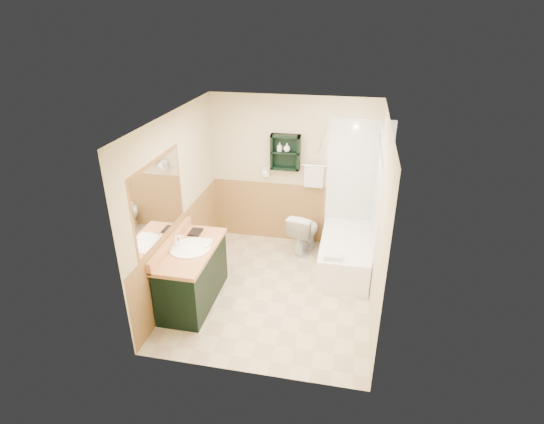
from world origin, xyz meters
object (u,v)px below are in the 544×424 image
(soap_bottle_b, at_px, (287,148))
(hair_dryer, at_px, (267,172))
(wall_shelf, at_px, (285,152))
(soap_bottle_a, at_px, (280,149))
(toilet, at_px, (304,232))
(bathtub, at_px, (345,252))
(vanity, at_px, (193,275))
(vanity_book, at_px, (189,225))

(soap_bottle_b, bearing_deg, hair_dryer, 174.71)
(wall_shelf, relative_size, hair_dryer, 2.29)
(wall_shelf, bearing_deg, soap_bottle_a, -176.69)
(toilet, xyz_separation_m, soap_bottle_a, (-0.45, 0.23, 1.26))
(wall_shelf, xyz_separation_m, bathtub, (1.03, -0.58, -1.31))
(vanity, bearing_deg, bathtub, 33.00)
(toilet, relative_size, soap_bottle_a, 5.19)
(vanity, distance_m, bathtub, 2.29)
(vanity, distance_m, soap_bottle_a, 2.32)
(vanity, relative_size, toilet, 1.82)
(wall_shelf, bearing_deg, soap_bottle_b, -11.63)
(toilet, bearing_deg, soap_bottle_a, -13.65)
(toilet, distance_m, soap_bottle_a, 1.36)
(soap_bottle_b, bearing_deg, vanity_book, -127.63)
(soap_bottle_a, height_order, soap_bottle_b, soap_bottle_b)
(bathtub, height_order, soap_bottle_a, soap_bottle_a)
(hair_dryer, relative_size, vanity_book, 1.08)
(vanity, distance_m, soap_bottle_b, 2.37)
(vanity_book, relative_size, soap_bottle_b, 1.69)
(hair_dryer, xyz_separation_m, soap_bottle_b, (0.32, -0.03, 0.42))
(wall_shelf, height_order, toilet, wall_shelf)
(hair_dryer, height_order, toilet, hair_dryer)
(bathtub, xyz_separation_m, toilet, (-0.66, 0.34, 0.10))
(wall_shelf, bearing_deg, vanity_book, -126.91)
(vanity, xyz_separation_m, toilet, (1.26, 1.58, -0.06))
(wall_shelf, xyz_separation_m, soap_bottle_b, (0.02, -0.01, 0.07))
(toilet, distance_m, vanity_book, 1.93)
(hair_dryer, distance_m, toilet, 1.12)
(toilet, relative_size, vanity_book, 3.09)
(wall_shelf, relative_size, bathtub, 0.37)
(wall_shelf, relative_size, toilet, 0.80)
(wall_shelf, height_order, vanity, wall_shelf)
(hair_dryer, xyz_separation_m, bathtub, (1.33, -0.60, -0.96))
(vanity, xyz_separation_m, soap_bottle_a, (0.81, 1.82, 1.20))
(hair_dryer, bearing_deg, vanity_book, -117.89)
(hair_dryer, distance_m, vanity, 2.10)
(wall_shelf, height_order, vanity_book, wall_shelf)
(bathtub, bearing_deg, soap_bottle_a, 152.84)
(bathtub, bearing_deg, hair_dryer, 155.63)
(vanity_book, xyz_separation_m, soap_bottle_b, (1.08, 1.41, 0.71))
(wall_shelf, distance_m, vanity_book, 1.88)
(wall_shelf, xyz_separation_m, soap_bottle_a, (-0.09, -0.01, 0.05))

